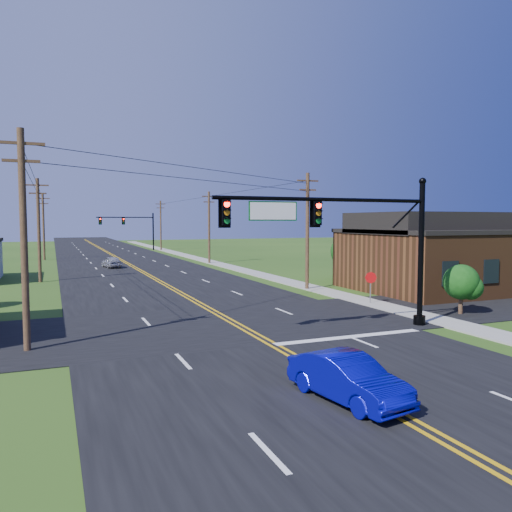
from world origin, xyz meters
name	(u,v)px	position (x,y,z in m)	size (l,w,h in m)	color
ground	(365,401)	(0.00, 0.00, 0.00)	(260.00, 260.00, 0.00)	#254513
road_main	(128,264)	(0.00, 50.00, 0.02)	(16.00, 220.00, 0.04)	black
road_cross	(231,323)	(0.00, 12.00, 0.02)	(70.00, 10.00, 0.04)	black
sidewalk	(236,268)	(10.50, 40.00, 0.04)	(2.00, 160.00, 0.08)	gray
signal_mast_main	(346,233)	(4.34, 8.00, 4.75)	(11.30, 0.60, 7.48)	black
signal_mast_far	(129,225)	(4.44, 80.00, 4.55)	(10.98, 0.60, 7.48)	black
brick_building	(448,259)	(20.00, 18.00, 2.35)	(14.20, 11.20, 4.70)	#543118
utility_pole_left_a	(24,236)	(-9.50, 10.00, 4.72)	(1.80, 0.28, 9.00)	#3B271B
utility_pole_left_b	(39,228)	(-9.50, 35.00, 4.72)	(1.80, 0.28, 9.00)	#3B271B
utility_pole_left_c	(44,225)	(-9.50, 62.00, 4.72)	(1.80, 0.28, 9.00)	#3B271B
utility_pole_right_a	(307,229)	(9.80, 22.00, 4.72)	(1.80, 0.28, 9.00)	#3B271B
utility_pole_right_b	(209,226)	(9.80, 48.00, 4.72)	(1.80, 0.28, 9.00)	#3B271B
utility_pole_right_c	(161,224)	(9.80, 78.00, 4.72)	(1.80, 0.28, 9.00)	#3B271B
tree_right_back	(347,251)	(16.00, 26.00, 2.60)	(3.00, 3.00, 4.10)	#3B271B
shrub_corner	(461,282)	(13.00, 9.50, 1.85)	(2.00, 2.00, 2.86)	#3B271B
blue_car	(348,379)	(-0.54, 0.12, 0.68)	(1.44, 4.13, 1.36)	#07089D
distant_car	(112,262)	(-2.26, 46.35, 0.64)	(1.52, 3.77, 1.29)	#ACACB1
stop_sign	(371,281)	(10.31, 14.38, 1.50)	(0.70, 0.32, 2.08)	slate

